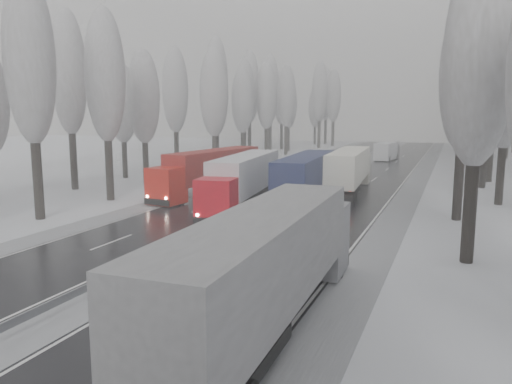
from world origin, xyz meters
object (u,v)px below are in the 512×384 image
Objects in this scene: truck_grey_tarp at (273,259)px; box_truck_distant at (387,151)px; truck_blue_box at (308,175)px; truck_cream_box at (350,168)px; truck_red_white at (243,178)px; truck_red_red at (209,169)px.

truck_grey_tarp is 2.16× the size of box_truck_distant.
truck_blue_box reaches higher than box_truck_distant.
truck_cream_box is 2.06× the size of box_truck_distant.
truck_red_white is at bearing -144.86° from truck_blue_box.
box_truck_distant is 0.48× the size of truck_red_white.
box_truck_distant is 49.00m from truck_red_white.
box_truck_distant is (1.07, 44.85, -1.01)m from truck_blue_box.
truck_grey_tarp reaches higher than truck_red_white.
truck_red_white is (-4.62, -3.80, 0.00)m from truck_blue_box.
truck_red_red is (-12.71, -6.01, -0.02)m from truck_cream_box.
truck_blue_box is at bearing -110.70° from truck_cream_box.
truck_grey_tarp is 24.09m from truck_red_white.
truck_red_white reaches higher than truck_blue_box.
truck_red_white is 1.01× the size of truck_red_red.
truck_blue_box is 1.01× the size of truck_red_red.
truck_red_white is 7.84m from truck_red_red.
truck_blue_box is 10.59m from truck_red_red.
box_truck_distant is at bearing 75.88° from truck_red_white.
truck_grey_tarp reaches higher than truck_red_red.
truck_red_white is at bearing 114.56° from truck_grey_tarp.
truck_red_red is at bearing 131.10° from truck_red_white.
truck_cream_box is 0.99× the size of truck_red_white.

